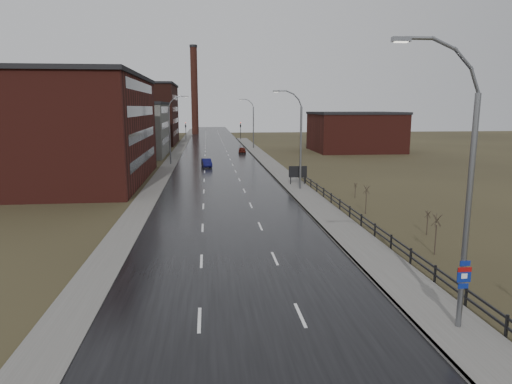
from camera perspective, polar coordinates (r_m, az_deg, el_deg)
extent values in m
plane|color=#2D2819|center=(17.99, 0.57, -21.13)|extent=(320.00, 320.00, 0.00)
cube|color=black|center=(75.82, -4.68, 3.36)|extent=(14.00, 300.00, 0.06)
cube|color=#595651|center=(52.12, 5.52, 0.14)|extent=(3.20, 180.00, 0.18)
cube|color=slate|center=(51.84, 3.88, 0.11)|extent=(0.16, 180.00, 0.18)
cube|color=#595651|center=(76.06, -10.88, 3.25)|extent=(2.40, 260.00, 0.12)
cube|color=#471914|center=(63.27, -23.93, 6.97)|extent=(22.00, 28.00, 13.00)
cube|color=black|center=(63.32, -24.39, 13.07)|extent=(22.44, 28.56, 0.50)
cube|color=black|center=(61.11, -13.82, 4.17)|extent=(0.06, 22.40, 1.20)
cube|color=black|center=(60.87, -13.94, 6.98)|extent=(0.06, 22.40, 1.20)
cube|color=black|center=(60.77, -14.07, 9.80)|extent=(0.06, 22.40, 1.20)
cube|color=black|center=(60.82, -14.20, 12.63)|extent=(0.06, 22.40, 1.20)
cube|color=slate|center=(94.71, -16.06, 7.44)|extent=(16.00, 20.00, 10.00)
cube|color=black|center=(94.61, -16.22, 10.61)|extent=(16.32, 20.40, 0.50)
cube|color=black|center=(93.79, -11.16, 6.39)|extent=(0.06, 16.00, 1.20)
cube|color=black|center=(93.64, -11.23, 8.22)|extent=(0.06, 16.00, 1.20)
cube|color=black|center=(93.57, -11.29, 10.06)|extent=(0.06, 16.00, 1.20)
cube|color=#331611|center=(125.04, -16.05, 9.24)|extent=(26.00, 24.00, 15.00)
cube|color=black|center=(125.16, -16.23, 12.78)|extent=(26.52, 24.48, 0.50)
cube|color=black|center=(123.65, -9.96, 7.39)|extent=(0.06, 19.20, 1.20)
cube|color=black|center=(123.53, -10.01, 8.78)|extent=(0.06, 19.20, 1.20)
cube|color=black|center=(123.48, -10.05, 10.17)|extent=(0.06, 19.20, 1.20)
cube|color=black|center=(123.51, -10.10, 11.56)|extent=(0.06, 19.20, 1.20)
cube|color=#471914|center=(102.51, 12.28, 7.25)|extent=(18.00, 16.00, 8.00)
cube|color=black|center=(102.37, 12.37, 9.62)|extent=(18.36, 16.32, 0.50)
cylinder|color=#331611|center=(165.36, -7.71, 12.36)|extent=(2.40, 2.40, 30.00)
cylinder|color=black|center=(166.57, -7.84, 17.63)|extent=(2.70, 2.70, 0.80)
cylinder|color=slate|center=(20.69, 24.92, -2.87)|extent=(0.24, 0.24, 10.00)
cylinder|color=slate|center=(20.13, 25.67, 12.42)|extent=(0.57, 0.14, 1.12)
cylinder|color=slate|center=(19.91, 24.48, 14.91)|extent=(0.91, 0.14, 0.91)
cylinder|color=slate|center=(19.58, 22.46, 16.75)|extent=(1.12, 0.14, 0.57)
cylinder|color=slate|center=(19.18, 19.85, 17.64)|extent=(1.15, 0.14, 0.14)
cube|color=slate|center=(18.87, 17.69, 17.73)|extent=(0.70, 0.28, 0.18)
cube|color=silver|center=(18.86, 17.67, 17.43)|extent=(0.50, 0.20, 0.04)
cube|color=navy|center=(21.09, 24.68, -8.11)|extent=(0.45, 0.04, 0.22)
cube|color=navy|center=(21.25, 24.57, -9.39)|extent=(0.60, 0.04, 0.65)
cube|color=maroon|center=(21.17, 24.64, -8.81)|extent=(0.60, 0.04, 0.20)
cube|color=navy|center=(21.42, 24.47, -10.65)|extent=(0.45, 0.04, 0.22)
cube|color=silver|center=(21.25, 24.59, -9.53)|extent=(0.26, 0.02, 0.22)
cylinder|color=slate|center=(52.50, 5.61, 5.35)|extent=(0.24, 0.24, 9.50)
cylinder|color=slate|center=(52.26, 5.53, 10.99)|extent=(0.51, 0.14, 0.98)
cylinder|color=slate|center=(52.18, 5.02, 11.78)|extent=(0.81, 0.14, 0.81)
cylinder|color=slate|center=(52.06, 4.24, 12.32)|extent=(0.98, 0.14, 0.51)
cylinder|color=slate|center=(51.92, 3.31, 12.52)|extent=(1.01, 0.14, 0.14)
cube|color=slate|center=(51.81, 2.54, 12.48)|extent=(0.70, 0.28, 0.18)
cube|color=silver|center=(51.81, 2.54, 12.37)|extent=(0.50, 0.20, 0.04)
cylinder|color=slate|center=(77.60, -10.73, 6.88)|extent=(0.24, 0.24, 9.50)
cylinder|color=slate|center=(77.45, -10.74, 10.69)|extent=(0.51, 0.14, 0.98)
cylinder|color=slate|center=(77.42, -10.40, 11.23)|extent=(0.81, 0.14, 0.81)
cylinder|color=slate|center=(77.38, -9.87, 11.60)|extent=(0.98, 0.14, 0.51)
cylinder|color=slate|center=(77.33, -9.24, 11.74)|extent=(1.01, 0.14, 0.14)
cube|color=slate|center=(77.30, -8.72, 11.72)|extent=(0.70, 0.28, 0.18)
cube|color=silver|center=(77.30, -8.72, 11.65)|extent=(0.50, 0.20, 0.04)
cylinder|color=slate|center=(105.84, -0.33, 7.99)|extent=(0.24, 0.24, 9.50)
cylinder|color=slate|center=(105.72, -0.42, 10.78)|extent=(0.51, 0.14, 0.98)
cylinder|color=slate|center=(105.68, -0.69, 11.17)|extent=(0.81, 0.14, 0.81)
cylinder|color=slate|center=(105.63, -1.08, 11.42)|extent=(0.98, 0.14, 0.51)
cylinder|color=slate|center=(105.56, -1.54, 11.51)|extent=(1.01, 0.14, 0.14)
cube|color=slate|center=(105.51, -1.92, 11.48)|extent=(0.70, 0.28, 0.18)
cube|color=silver|center=(105.50, -1.92, 11.43)|extent=(0.50, 0.20, 0.04)
cube|color=black|center=(22.09, 28.82, -14.59)|extent=(0.10, 0.10, 1.10)
cube|color=black|center=(24.37, 24.75, -11.88)|extent=(0.10, 0.10, 1.10)
cube|color=black|center=(26.80, 21.46, -9.61)|extent=(0.10, 0.10, 1.10)
cube|color=black|center=(29.34, 18.76, -7.69)|extent=(0.10, 0.10, 1.10)
cube|color=black|center=(31.95, 16.52, -6.08)|extent=(0.10, 0.10, 1.10)
cube|color=black|center=(34.63, 14.63, -4.70)|extent=(0.10, 0.10, 1.10)
cube|color=black|center=(37.35, 13.02, -3.52)|extent=(0.10, 0.10, 1.10)
cube|color=black|center=(40.12, 11.63, -2.50)|extent=(0.10, 0.10, 1.10)
cube|color=black|center=(42.92, 10.43, -1.60)|extent=(0.10, 0.10, 1.10)
cube|color=black|center=(45.74, 9.37, -0.82)|extent=(0.10, 0.10, 1.10)
cube|color=black|center=(48.58, 8.44, -0.13)|extent=(0.10, 0.10, 1.10)
cube|color=black|center=(51.45, 7.61, 0.48)|extent=(0.10, 0.10, 1.10)
cube|color=black|center=(54.32, 6.87, 1.03)|extent=(0.10, 0.10, 1.10)
cube|color=black|center=(57.21, 6.20, 1.53)|extent=(0.10, 0.10, 1.10)
cube|color=black|center=(60.11, 5.60, 1.97)|extent=(0.10, 0.10, 1.10)
cube|color=black|center=(36.80, 13.30, -3.10)|extent=(0.08, 53.00, 0.10)
cube|color=black|center=(36.90, 13.27, -3.70)|extent=(0.08, 53.00, 0.10)
cylinder|color=#382D23|center=(31.86, 21.52, -5.59)|extent=(0.08, 0.08, 2.00)
cylinder|color=#382D23|center=(31.56, 21.75, -3.31)|extent=(0.04, 0.67, 0.79)
cylinder|color=#382D23|center=(31.59, 21.66, -3.29)|extent=(0.64, 0.25, 0.80)
cylinder|color=#382D23|center=(31.55, 21.58, -3.30)|extent=(0.38, 0.57, 0.81)
cylinder|color=#382D23|center=(31.50, 21.63, -3.33)|extent=(0.38, 0.57, 0.81)
cylinder|color=#382D23|center=(31.51, 21.74, -3.33)|extent=(0.64, 0.25, 0.80)
cylinder|color=#382D23|center=(36.59, 20.61, -4.00)|extent=(0.08, 0.08, 1.37)
cylinder|color=#382D23|center=(36.41, 20.77, -2.64)|extent=(0.04, 0.47, 0.55)
cylinder|color=#382D23|center=(36.43, 20.69, -2.62)|extent=(0.45, 0.18, 0.56)
cylinder|color=#382D23|center=(36.39, 20.62, -2.63)|extent=(0.27, 0.40, 0.56)
cylinder|color=#382D23|center=(36.34, 20.66, -2.65)|extent=(0.27, 0.40, 0.56)
cylinder|color=#382D23|center=(36.35, 20.75, -2.66)|extent=(0.45, 0.18, 0.56)
cylinder|color=#382D23|center=(42.06, 13.58, -1.40)|extent=(0.08, 0.08, 1.93)
cylinder|color=#382D23|center=(41.84, 13.72, 0.28)|extent=(0.04, 0.65, 0.76)
cylinder|color=#382D23|center=(41.87, 13.65, 0.29)|extent=(0.61, 0.24, 0.77)
cylinder|color=#382D23|center=(41.84, 13.59, 0.29)|extent=(0.37, 0.55, 0.78)
cylinder|color=#382D23|center=(41.78, 13.62, 0.27)|extent=(0.37, 0.55, 0.78)
cylinder|color=#382D23|center=(41.78, 13.70, 0.27)|extent=(0.61, 0.24, 0.77)
cylinder|color=#382D23|center=(49.44, 12.29, -0.04)|extent=(0.08, 0.08, 1.17)
cylinder|color=#382D23|center=(49.33, 12.38, 0.83)|extent=(0.04, 0.40, 0.47)
cylinder|color=#382D23|center=(49.36, 12.32, 0.84)|extent=(0.38, 0.16, 0.48)
cylinder|color=#382D23|center=(49.32, 12.27, 0.83)|extent=(0.24, 0.34, 0.48)
cylinder|color=#382D23|center=(49.27, 12.29, 0.82)|extent=(0.24, 0.34, 0.48)
cylinder|color=#382D23|center=(49.27, 12.36, 0.82)|extent=(0.38, 0.16, 0.48)
cube|color=black|center=(55.82, 4.35, 1.70)|extent=(0.10, 0.10, 1.80)
cube|color=black|center=(56.16, 6.07, 1.72)|extent=(0.10, 0.10, 1.80)
cube|color=silver|center=(55.81, 5.24, 2.55)|extent=(2.14, 0.08, 1.28)
cube|color=black|center=(55.76, 5.25, 2.55)|extent=(2.24, 0.04, 1.38)
cylinder|color=black|center=(135.52, -8.77, 7.51)|extent=(0.16, 0.16, 5.20)
imported|color=black|center=(135.43, -8.79, 8.42)|extent=(0.58, 2.73, 1.10)
sphere|color=#FF190C|center=(135.27, -8.80, 8.55)|extent=(0.18, 0.18, 0.18)
cylinder|color=black|center=(135.74, -1.95, 7.63)|extent=(0.16, 0.16, 5.20)
imported|color=black|center=(135.64, -1.95, 8.54)|extent=(0.58, 2.73, 1.10)
sphere|color=#FF190C|center=(135.48, -1.95, 8.67)|extent=(0.18, 0.18, 0.18)
imported|color=#0D0D42|center=(73.45, -6.19, 3.60)|extent=(1.83, 4.15, 1.33)
imported|color=#46110B|center=(95.54, -1.74, 5.25)|extent=(1.84, 3.97, 1.32)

